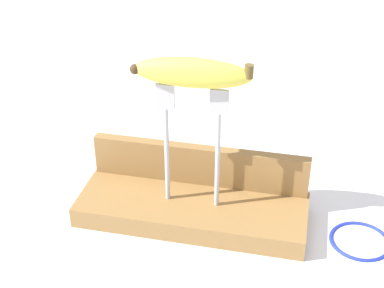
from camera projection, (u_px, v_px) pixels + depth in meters
ground_plane at (192, 218)px, 0.86m from camera, size 3.00×3.00×0.00m
wooden_board at (192, 210)px, 0.85m from camera, size 0.34×0.12×0.03m
board_backstop at (199, 165)px, 0.87m from camera, size 0.34×0.02×0.06m
fork_stand_center at (191, 138)px, 0.78m from camera, size 0.10×0.01×0.19m
banana_raised_center at (191, 74)px, 0.74m from camera, size 0.16×0.04×0.04m
wire_coil at (360, 240)px, 0.81m from camera, size 0.09×0.09×0.01m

